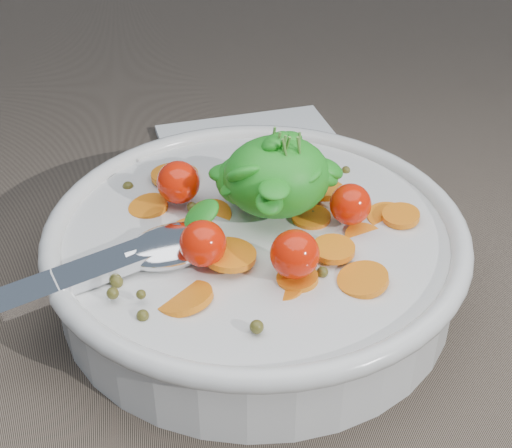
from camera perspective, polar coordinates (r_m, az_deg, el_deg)
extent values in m
plane|color=#6B5C4C|center=(0.56, -2.64, -4.15)|extent=(6.00, 6.00, 0.00)
cylinder|color=silver|center=(0.53, 0.00, -2.84)|extent=(0.29, 0.29, 0.06)
torus|color=silver|center=(0.52, 0.00, -0.39)|extent=(0.31, 0.31, 0.02)
cylinder|color=silver|center=(0.55, 0.00, -4.87)|extent=(0.15, 0.15, 0.01)
cylinder|color=brown|center=(0.53, 0.00, -2.84)|extent=(0.26, 0.26, 0.04)
cylinder|color=orange|center=(0.47, 3.33, -4.41)|extent=(0.04, 0.04, 0.01)
cylinder|color=orange|center=(0.58, 5.82, 3.61)|extent=(0.04, 0.04, 0.01)
cylinder|color=orange|center=(0.55, 5.32, 2.74)|extent=(0.04, 0.04, 0.01)
cylinder|color=orange|center=(0.54, 10.78, 0.35)|extent=(0.05, 0.05, 0.01)
cylinder|color=orange|center=(0.53, 4.43, 0.50)|extent=(0.04, 0.04, 0.01)
cylinder|color=orange|center=(0.51, -5.19, -0.39)|extent=(0.04, 0.04, 0.01)
cylinder|color=orange|center=(0.52, 8.68, -1.21)|extent=(0.04, 0.04, 0.01)
cylinder|color=orange|center=(0.57, -6.53, 3.90)|extent=(0.05, 0.05, 0.01)
cylinder|color=orange|center=(0.53, 11.51, 0.65)|extent=(0.04, 0.04, 0.01)
cylinder|color=orange|center=(0.46, -5.78, -5.96)|extent=(0.04, 0.04, 0.02)
cylinder|color=orange|center=(0.54, -8.61, 1.35)|extent=(0.04, 0.04, 0.01)
cylinder|color=orange|center=(0.47, 2.17, -5.30)|extent=(0.03, 0.03, 0.01)
cylinder|color=orange|center=(0.47, 8.55, -4.44)|extent=(0.04, 0.04, 0.01)
cylinder|color=orange|center=(0.53, -3.78, 0.50)|extent=(0.04, 0.04, 0.02)
cylinder|color=orange|center=(0.48, -2.15, -2.47)|extent=(0.04, 0.04, 0.01)
cylinder|color=orange|center=(0.49, 6.21, -2.01)|extent=(0.04, 0.04, 0.01)
sphere|color=#494618|center=(0.53, 4.56, 0.72)|extent=(0.01, 0.01, 0.01)
sphere|color=#494618|center=(0.43, 0.06, -8.23)|extent=(0.01, 0.01, 0.01)
sphere|color=#494618|center=(0.45, -9.18, -5.58)|extent=(0.01, 0.01, 0.01)
sphere|color=#494618|center=(0.48, 5.34, -3.85)|extent=(0.01, 0.01, 0.01)
sphere|color=#494618|center=(0.46, -11.39, -5.46)|extent=(0.01, 0.01, 0.01)
sphere|color=#494618|center=(0.53, 5.67, 0.31)|extent=(0.01, 0.01, 0.01)
sphere|color=#494618|center=(0.57, -10.20, 2.95)|extent=(0.01, 0.01, 0.01)
sphere|color=#494618|center=(0.55, -7.86, 1.63)|extent=(0.01, 0.01, 0.01)
sphere|color=#494618|center=(0.45, -9.05, -7.25)|extent=(0.01, 0.01, 0.01)
sphere|color=#494618|center=(0.55, -1.59, 2.31)|extent=(0.01, 0.01, 0.01)
sphere|color=#494618|center=(0.53, -5.15, 1.37)|extent=(0.01, 0.01, 0.01)
sphere|color=#494618|center=(0.47, -11.08, -4.58)|extent=(0.01, 0.01, 0.01)
sphere|color=#494618|center=(0.59, 7.20, 4.29)|extent=(0.01, 0.01, 0.01)
sphere|color=#494618|center=(0.49, -5.31, -2.15)|extent=(0.01, 0.01, 0.01)
sphere|color=#494618|center=(0.51, -5.12, -0.75)|extent=(0.01, 0.01, 0.01)
sphere|color=red|center=(0.51, 7.57, 1.57)|extent=(0.03, 0.03, 0.03)
sphere|color=red|center=(0.56, 0.07, 4.93)|extent=(0.03, 0.03, 0.03)
sphere|color=red|center=(0.53, -6.23, 3.34)|extent=(0.03, 0.03, 0.03)
sphere|color=red|center=(0.47, -4.26, -1.56)|extent=(0.03, 0.03, 0.03)
sphere|color=red|center=(0.46, 3.12, -2.43)|extent=(0.03, 0.03, 0.03)
ellipsoid|color=green|center=(0.51, 1.68, 3.82)|extent=(0.08, 0.07, 0.06)
ellipsoid|color=green|center=(0.52, -0.80, 3.55)|extent=(0.04, 0.04, 0.04)
ellipsoid|color=green|center=(0.52, 0.10, 4.35)|extent=(0.03, 0.02, 0.02)
ellipsoid|color=green|center=(0.52, -2.36, 4.12)|extent=(0.04, 0.04, 0.02)
ellipsoid|color=green|center=(0.47, 1.47, 2.79)|extent=(0.03, 0.03, 0.01)
ellipsoid|color=green|center=(0.52, 2.61, 5.06)|extent=(0.02, 0.02, 0.01)
ellipsoid|color=green|center=(0.51, 2.57, 6.84)|extent=(0.03, 0.03, 0.02)
ellipsoid|color=green|center=(0.48, 1.35, 4.19)|extent=(0.02, 0.02, 0.02)
ellipsoid|color=green|center=(0.50, 2.87, 5.20)|extent=(0.04, 0.04, 0.01)
ellipsoid|color=green|center=(0.49, -0.89, 4.06)|extent=(0.04, 0.03, 0.03)
ellipsoid|color=green|center=(0.51, 2.12, 5.83)|extent=(0.03, 0.03, 0.02)
ellipsoid|color=green|center=(0.51, 1.80, 6.40)|extent=(0.04, 0.04, 0.02)
ellipsoid|color=green|center=(0.48, 1.07, 1.70)|extent=(0.03, 0.03, 0.02)
ellipsoid|color=green|center=(0.50, 1.90, 6.47)|extent=(0.02, 0.02, 0.01)
ellipsoid|color=green|center=(0.51, 5.47, 3.96)|extent=(0.03, 0.02, 0.03)
ellipsoid|color=green|center=(0.51, 0.57, 4.38)|extent=(0.02, 0.02, 0.01)
ellipsoid|color=green|center=(0.50, 3.33, 4.18)|extent=(0.04, 0.04, 0.02)
ellipsoid|color=green|center=(0.49, 1.55, 6.61)|extent=(0.03, 0.03, 0.02)
ellipsoid|color=green|center=(0.54, 0.55, 5.11)|extent=(0.04, 0.04, 0.02)
ellipsoid|color=green|center=(0.50, -2.03, 3.01)|extent=(0.02, 0.02, 0.02)
ellipsoid|color=green|center=(0.49, 3.85, 3.84)|extent=(0.03, 0.03, 0.02)
ellipsoid|color=green|center=(0.51, 0.65, 4.67)|extent=(0.03, 0.03, 0.01)
ellipsoid|color=green|center=(0.51, 5.82, 4.44)|extent=(0.04, 0.03, 0.03)
ellipsoid|color=green|center=(0.51, 4.40, 4.15)|extent=(0.02, 0.03, 0.03)
ellipsoid|color=green|center=(0.49, -4.39, 0.76)|extent=(0.03, 0.03, 0.02)
ellipsoid|color=green|center=(0.50, 2.29, 5.77)|extent=(0.03, 0.03, 0.02)
ellipsoid|color=green|center=(0.51, 0.40, 4.18)|extent=(0.03, 0.03, 0.03)
ellipsoid|color=green|center=(0.50, 1.93, 5.38)|extent=(0.03, 0.03, 0.02)
cylinder|color=#4C8C33|center=(0.49, 2.66, 4.35)|extent=(0.01, 0.00, 0.05)
cylinder|color=#4C8C33|center=(0.50, 1.16, 5.35)|extent=(0.01, 0.01, 0.05)
cylinder|color=#4C8C33|center=(0.50, 2.14, 4.86)|extent=(0.01, 0.02, 0.05)
cylinder|color=#4C8C33|center=(0.49, 2.07, 4.51)|extent=(0.01, 0.00, 0.05)
cylinder|color=#4C8C33|center=(0.49, 3.39, 4.53)|extent=(0.00, 0.01, 0.05)
cylinder|color=#4C8C33|center=(0.49, 1.35, 4.68)|extent=(0.01, 0.00, 0.05)
cylinder|color=#4C8C33|center=(0.50, 3.61, 4.65)|extent=(0.01, 0.01, 0.05)
ellipsoid|color=silver|center=(0.49, -6.75, -1.77)|extent=(0.08, 0.06, 0.02)
cube|color=silver|center=(0.48, -12.63, -3.56)|extent=(0.13, 0.06, 0.02)
cylinder|color=silver|center=(0.49, -9.08, -2.35)|extent=(0.03, 0.02, 0.01)
cube|color=white|center=(0.72, -0.03, 5.81)|extent=(0.20, 0.18, 0.01)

